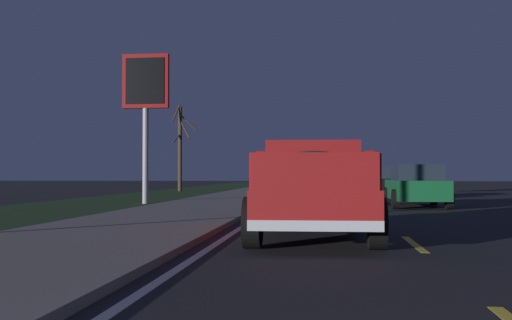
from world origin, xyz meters
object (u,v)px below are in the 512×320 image
bare_tree_far (180,146)px  pickup_truck (313,186)px  sedan_black (391,182)px  gas_price_sign (146,92)px  sedan_green (416,185)px

bare_tree_far → pickup_truck: bearing=-161.8°
pickup_truck → sedan_black: pickup_truck is taller
sedan_black → gas_price_sign: (-7.02, 10.53, 3.73)m
gas_price_sign → sedan_green: bearing=-96.4°
sedan_black → bare_tree_far: 16.99m
sedan_green → bare_tree_far: 22.93m
pickup_truck → sedan_black: bearing=-10.5°
sedan_black → pickup_truck: bearing=169.5°
sedan_green → bare_tree_far: size_ratio=0.72×
sedan_green → sedan_black: 8.21m
gas_price_sign → pickup_truck: bearing=-150.3°
pickup_truck → bare_tree_far: bearing=18.2°
pickup_truck → sedan_green: bearing=-17.9°
bare_tree_far → gas_price_sign: bearing=-171.1°
gas_price_sign → sedan_black: bearing=-56.3°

